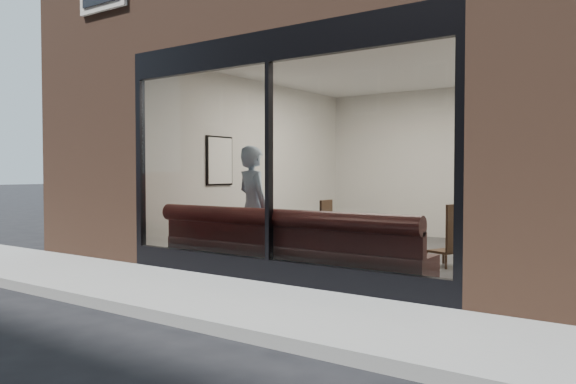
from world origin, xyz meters
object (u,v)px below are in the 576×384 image
Objects in this scene: person at (253,207)px; cafe_table_left at (253,215)px; cafe_table_right at (370,218)px; cafe_chair_left at (316,241)px; banquette at (287,261)px; cafe_chair_right at (445,251)px.

cafe_table_left is (-0.40, 0.50, -0.16)m from person.
cafe_chair_left is at bearing 155.84° from cafe_table_right.
banquette is 7.14× the size of cafe_table_left.
cafe_chair_left is 2.20m from cafe_chair_right.
cafe_chair_right is at bearing 37.00° from cafe_table_right.
person reaches higher than cafe_table_left.
cafe_table_right is 1.61× the size of cafe_chair_left.
cafe_table_right is (1.38, 1.03, -0.16)m from person.
cafe_table_right is (1.78, 0.53, 0.00)m from cafe_table_left.
cafe_table_left is 1.44× the size of cafe_chair_left.
person reaches higher than cafe_chair_left.
person is at bearing 58.18° from cafe_chair_right.
cafe_table_left is 1.86m from cafe_table_right.
cafe_table_left is at bearing -163.36° from cafe_table_right.
person is at bearing 159.77° from banquette.
banquette is at bearing 75.50° from cafe_chair_right.
person is at bearing -51.32° from cafe_table_left.
cafe_chair_right is (1.44, 2.01, 0.01)m from banquette.
cafe_table_right is at bearing 58.25° from cafe_chair_right.
person is at bearing 84.35° from cafe_chair_left.
cafe_table_right reaches higher than cafe_table_left.
cafe_table_right reaches higher than banquette.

